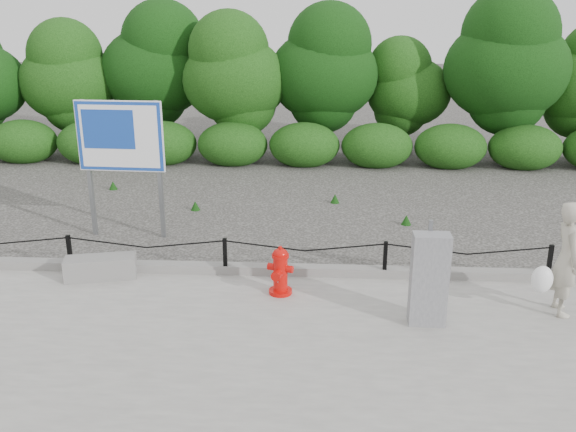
% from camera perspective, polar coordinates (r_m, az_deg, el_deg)
% --- Properties ---
extents(ground, '(90.00, 90.00, 0.00)m').
position_cam_1_polar(ground, '(9.80, -5.83, -5.82)').
color(ground, '#2D2B28').
rests_on(ground, ground).
extents(sidewalk, '(14.00, 4.00, 0.08)m').
position_cam_1_polar(sidewalk, '(8.03, -8.06, -11.40)').
color(sidewalk, gray).
rests_on(sidewalk, ground).
extents(curb, '(14.00, 0.22, 0.14)m').
position_cam_1_polar(curb, '(9.78, -5.81, -4.90)').
color(curb, slate).
rests_on(curb, sidewalk).
extents(chain_barrier, '(10.06, 0.06, 0.60)m').
position_cam_1_polar(chain_barrier, '(9.62, -5.92, -3.34)').
color(chain_barrier, black).
rests_on(chain_barrier, sidewalk).
extents(treeline, '(20.10, 3.66, 4.63)m').
position_cam_1_polar(treeline, '(17.84, -0.14, 13.41)').
color(treeline, black).
rests_on(treeline, ground).
extents(fire_hydrant, '(0.43, 0.44, 0.74)m').
position_cam_1_polar(fire_hydrant, '(8.92, -0.74, -5.20)').
color(fire_hydrant, red).
rests_on(fire_hydrant, sidewalk).
extents(pedestrian, '(0.70, 0.60, 1.59)m').
position_cam_1_polar(pedestrian, '(9.01, 24.54, -3.77)').
color(pedestrian, '#A7A18F').
rests_on(pedestrian, sidewalk).
extents(concrete_block, '(1.13, 0.61, 0.34)m').
position_cam_1_polar(concrete_block, '(9.96, -17.12, -4.61)').
color(concrete_block, slate).
rests_on(concrete_block, sidewalk).
extents(utility_cabinet, '(0.48, 0.34, 1.39)m').
position_cam_1_polar(utility_cabinet, '(8.20, 13.05, -5.79)').
color(utility_cabinet, gray).
rests_on(utility_cabinet, sidewalk).
extents(advertising_sign, '(1.60, 0.20, 2.56)m').
position_cam_1_polar(advertising_sign, '(11.46, -15.42, 6.65)').
color(advertising_sign, slate).
rests_on(advertising_sign, ground).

